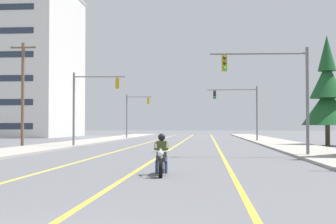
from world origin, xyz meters
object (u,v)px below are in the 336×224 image
(motorcycle_with_rider, at_px, (161,159))
(conifer_tree_right_verge_far, at_px, (327,95))
(traffic_signal_mid_right, at_px, (242,105))
(traffic_signal_mid_left, at_px, (134,110))
(traffic_signal_near_right, at_px, (278,84))
(utility_pole_left_near, at_px, (23,92))
(traffic_signal_near_left, at_px, (88,98))

(motorcycle_with_rider, relative_size, conifer_tree_right_verge_far, 0.22)
(motorcycle_with_rider, height_order, conifer_tree_right_verge_far, conifer_tree_right_verge_far)
(traffic_signal_mid_right, relative_size, conifer_tree_right_verge_far, 0.63)
(conifer_tree_right_verge_far, bearing_deg, traffic_signal_mid_right, 121.08)
(conifer_tree_right_verge_far, bearing_deg, traffic_signal_mid_left, 131.44)
(traffic_signal_near_right, height_order, traffic_signal_mid_right, same)
(utility_pole_left_near, distance_m, conifer_tree_right_verge_far, 26.38)
(traffic_signal_near_right, distance_m, conifer_tree_right_verge_far, 17.32)
(traffic_signal_near_left, bearing_deg, traffic_signal_mid_right, 47.85)
(traffic_signal_near_right, height_order, conifer_tree_right_verge_far, conifer_tree_right_verge_far)
(traffic_signal_near_right, bearing_deg, conifer_tree_right_verge_far, 67.64)
(utility_pole_left_near, bearing_deg, conifer_tree_right_verge_far, 9.28)
(motorcycle_with_rider, distance_m, traffic_signal_mid_right, 38.50)
(utility_pole_left_near, bearing_deg, traffic_signal_near_right, -31.16)
(traffic_signal_near_left, xyz_separation_m, utility_pole_left_near, (-5.59, -0.09, 0.52))
(traffic_signal_mid_right, bearing_deg, motorcycle_with_rider, -98.35)
(traffic_signal_near_right, relative_size, conifer_tree_right_verge_far, 0.63)
(traffic_signal_mid_right, relative_size, utility_pole_left_near, 0.71)
(traffic_signal_near_right, bearing_deg, motorcycle_with_rider, -117.49)
(utility_pole_left_near, height_order, conifer_tree_right_verge_far, conifer_tree_right_verge_far)
(motorcycle_with_rider, height_order, traffic_signal_mid_right, traffic_signal_mid_right)
(traffic_signal_near_right, relative_size, traffic_signal_mid_left, 1.00)
(utility_pole_left_near, bearing_deg, traffic_signal_mid_right, 38.34)
(traffic_signal_near_left, relative_size, conifer_tree_right_verge_far, 0.63)
(traffic_signal_mid_left, xyz_separation_m, conifer_tree_right_verge_far, (20.81, -23.57, 0.48))
(utility_pole_left_near, bearing_deg, traffic_signal_mid_left, 79.36)
(traffic_signal_near_left, bearing_deg, traffic_signal_mid_left, 90.75)
(motorcycle_with_rider, xyz_separation_m, traffic_signal_near_right, (5.65, 10.85, 3.55))
(traffic_signal_near_right, xyz_separation_m, utility_pole_left_near, (-19.45, 11.76, 0.44))
(traffic_signal_mid_right, distance_m, conifer_tree_right_verge_far, 12.92)
(motorcycle_with_rider, height_order, traffic_signal_near_right, traffic_signal_near_right)
(motorcycle_with_rider, bearing_deg, traffic_signal_near_left, 109.88)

